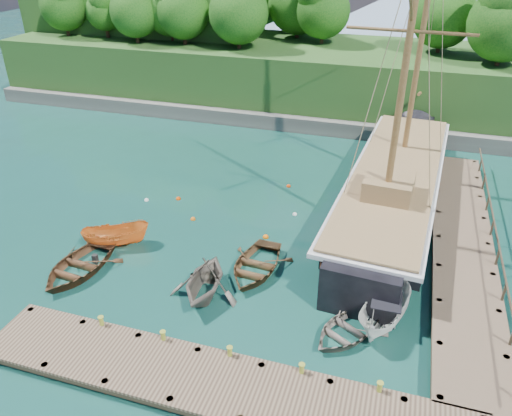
# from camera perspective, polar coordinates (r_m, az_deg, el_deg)

# --- Properties ---
(ground) EXTENTS (160.00, 160.00, 0.00)m
(ground) POSITION_cam_1_polar(r_m,az_deg,el_deg) (25.79, -3.25, -8.64)
(ground) COLOR #11392D
(ground) RESTS_ON ground
(dock_near) EXTENTS (20.00, 3.20, 1.10)m
(dock_near) POSITION_cam_1_polar(r_m,az_deg,el_deg) (20.53, -4.42, -19.42)
(dock_near) COLOR #443327
(dock_near) RESTS_ON ground
(dock_east) EXTENTS (3.20, 24.00, 1.10)m
(dock_east) POSITION_cam_1_polar(r_m,az_deg,el_deg) (30.42, 22.52, -3.62)
(dock_east) COLOR #443327
(dock_east) RESTS_ON ground
(bollard_0) EXTENTS (0.26, 0.26, 0.45)m
(bollard_0) POSITION_cam_1_polar(r_m,az_deg,el_deg) (23.95, -16.97, -13.69)
(bollard_0) COLOR olive
(bollard_0) RESTS_ON ground
(bollard_1) EXTENTS (0.26, 0.26, 0.45)m
(bollard_1) POSITION_cam_1_polar(r_m,az_deg,el_deg) (22.67, -10.38, -15.63)
(bollard_1) COLOR olive
(bollard_1) RESTS_ON ground
(bollard_2) EXTENTS (0.26, 0.26, 0.45)m
(bollard_2) POSITION_cam_1_polar(r_m,az_deg,el_deg) (21.72, -2.97, -17.55)
(bollard_2) COLOR olive
(bollard_2) RESTS_ON ground
(bollard_3) EXTENTS (0.26, 0.26, 0.45)m
(bollard_3) POSITION_cam_1_polar(r_m,az_deg,el_deg) (21.17, 5.14, -19.29)
(bollard_3) COLOR olive
(bollard_3) RESTS_ON ground
(bollard_4) EXTENTS (0.26, 0.26, 0.45)m
(bollard_4) POSITION_cam_1_polar(r_m,az_deg,el_deg) (21.03, 13.68, -20.70)
(bollard_4) COLOR olive
(bollard_4) RESTS_ON ground
(rowboat_0) EXTENTS (3.81, 5.08, 1.00)m
(rowboat_0) POSITION_cam_1_polar(r_m,az_deg,el_deg) (28.16, -19.58, -6.89)
(rowboat_0) COLOR #4D301B
(rowboat_0) RESTS_ON ground
(rowboat_1) EXTENTS (3.76, 4.26, 2.11)m
(rowboat_1) POSITION_cam_1_polar(r_m,az_deg,el_deg) (25.20, -5.81, -9.82)
(rowboat_1) COLOR #685F54
(rowboat_1) RESTS_ON ground
(rowboat_2) EXTENTS (3.57, 4.82, 0.96)m
(rowboat_2) POSITION_cam_1_polar(r_m,az_deg,el_deg) (26.63, -0.09, -7.18)
(rowboat_2) COLOR #523921
(rowboat_2) RESTS_ON ground
(rowboat_3) EXTENTS (4.36, 4.76, 0.81)m
(rowboat_3) POSITION_cam_1_polar(r_m,az_deg,el_deg) (23.35, 10.25, -14.00)
(rowboat_3) COLOR #655D54
(rowboat_3) RESTS_ON ground
(rowboat_4) EXTENTS (3.68, 4.89, 0.96)m
(rowboat_4) POSITION_cam_1_polar(r_m,az_deg,el_deg) (26.69, 9.43, -7.56)
(rowboat_4) COLOR brown
(rowboat_4) RESTS_ON ground
(motorboat_orange) EXTENTS (4.01, 2.99, 1.46)m
(motorboat_orange) POSITION_cam_1_polar(r_m,az_deg,el_deg) (29.74, -15.55, -4.08)
(motorboat_orange) COLOR orange
(motorboat_orange) RESTS_ON ground
(cabin_boat_white) EXTENTS (2.78, 4.68, 1.70)m
(cabin_boat_white) POSITION_cam_1_polar(r_m,az_deg,el_deg) (24.17, 14.32, -12.78)
(cabin_boat_white) COLOR silver
(cabin_boat_white) RESTS_ON ground
(schooner) EXTENTS (6.75, 28.72, 21.25)m
(schooner) POSITION_cam_1_polar(r_m,az_deg,el_deg) (32.81, 15.36, 1.64)
(schooner) COLOR black
(schooner) RESTS_ON ground
(mooring_buoy_0) EXTENTS (0.28, 0.28, 0.28)m
(mooring_buoy_0) POSITION_cam_1_polar(r_m,az_deg,el_deg) (31.42, -13.18, -1.83)
(mooring_buoy_0) COLOR white
(mooring_buoy_0) RESTS_ON ground
(mooring_buoy_1) EXTENTS (0.32, 0.32, 0.32)m
(mooring_buoy_1) POSITION_cam_1_polar(r_m,az_deg,el_deg) (31.33, -7.21, -1.32)
(mooring_buoy_1) COLOR #D5620F
(mooring_buoy_1) RESTS_ON ground
(mooring_buoy_2) EXTENTS (0.35, 0.35, 0.35)m
(mooring_buoy_2) POSITION_cam_1_polar(r_m,az_deg,el_deg) (29.32, 1.11, -3.39)
(mooring_buoy_2) COLOR orange
(mooring_buoy_2) RESTS_ON ground
(mooring_buoy_3) EXTENTS (0.28, 0.28, 0.28)m
(mooring_buoy_3) POSITION_cam_1_polar(r_m,az_deg,el_deg) (31.69, 4.45, -0.78)
(mooring_buoy_3) COLOR white
(mooring_buoy_3) RESTS_ON ground
(mooring_buoy_4) EXTENTS (0.32, 0.32, 0.32)m
(mooring_buoy_4) POSITION_cam_1_polar(r_m,az_deg,el_deg) (33.81, -8.86, 1.00)
(mooring_buoy_4) COLOR #D73D00
(mooring_buoy_4) RESTS_ON ground
(mooring_buoy_5) EXTENTS (0.31, 0.31, 0.31)m
(mooring_buoy_5) POSITION_cam_1_polar(r_m,az_deg,el_deg) (35.14, 3.74, 2.45)
(mooring_buoy_5) COLOR #DF3A03
(mooring_buoy_5) RESTS_ON ground
(mooring_buoy_6) EXTENTS (0.30, 0.30, 0.30)m
(mooring_buoy_6) POSITION_cam_1_polar(r_m,az_deg,el_deg) (34.04, -12.40, 0.84)
(mooring_buoy_6) COLOR white
(mooring_buoy_6) RESTS_ON ground
(headland) EXTENTS (51.00, 19.31, 12.90)m
(headland) POSITION_cam_1_polar(r_m,az_deg,el_deg) (55.22, -4.70, 18.47)
(headland) COLOR #474744
(headland) RESTS_ON ground
(distant_ridge) EXTENTS (117.00, 40.00, 10.00)m
(distant_ridge) POSITION_cam_1_polar(r_m,az_deg,el_deg) (89.72, 16.43, 20.87)
(distant_ridge) COLOR #728CA5
(distant_ridge) RESTS_ON ground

